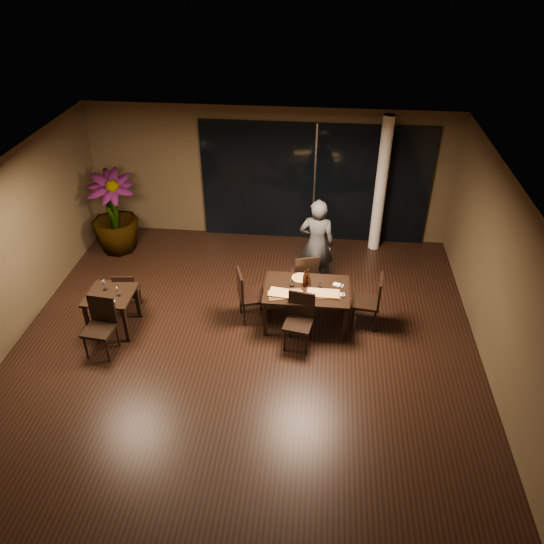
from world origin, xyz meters
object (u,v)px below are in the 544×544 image
(chair_side_far, at_px, (127,291))
(chair_main_far, at_px, (305,274))
(main_table, at_px, (307,292))
(chair_side_near, at_px, (101,322))
(bottle_a, at_px, (305,279))
(chair_main_right, at_px, (372,299))
(potted_plant, at_px, (113,213))
(bottle_c, at_px, (307,277))
(chair_main_near, at_px, (300,317))
(diner, at_px, (317,244))
(chair_main_left, at_px, (247,293))
(side_table, at_px, (111,300))
(bottle_b, at_px, (309,282))

(chair_side_far, bearing_deg, chair_main_far, -172.43)
(main_table, relative_size, chair_main_far, 1.53)
(main_table, distance_m, chair_side_far, 3.31)
(main_table, bearing_deg, chair_main_far, 94.75)
(chair_side_near, relative_size, bottle_a, 3.15)
(chair_main_right, height_order, chair_side_far, chair_main_right)
(potted_plant, bearing_deg, bottle_c, -25.59)
(chair_main_near, bearing_deg, diner, 93.57)
(chair_main_left, relative_size, chair_side_far, 1.20)
(chair_main_right, xyz_separation_m, diner, (-1.02, 1.19, 0.37))
(side_table, height_order, bottle_b, bottle_b)
(chair_main_left, distance_m, bottle_b, 1.14)
(chair_side_far, xyz_separation_m, diner, (3.43, 1.26, 0.46))
(bottle_c, bearing_deg, diner, 83.56)
(side_table, height_order, chair_main_left, chair_main_left)
(side_table, relative_size, diner, 0.43)
(potted_plant, bearing_deg, chair_main_right, -21.41)
(chair_main_right, bearing_deg, bottle_b, -81.38)
(side_table, relative_size, chair_main_near, 0.81)
(potted_plant, bearing_deg, bottle_a, -26.51)
(side_table, bearing_deg, diner, 26.33)
(chair_side_far, bearing_deg, bottle_b, 174.69)
(chair_side_far, height_order, chair_side_near, chair_side_near)
(chair_side_far, height_order, potted_plant, potted_plant)
(main_table, height_order, bottle_a, bottle_a)
(chair_main_left, height_order, chair_main_right, same)
(chair_side_near, bearing_deg, chair_main_left, 30.86)
(chair_side_near, relative_size, diner, 0.55)
(chair_main_far, bearing_deg, side_table, 4.98)
(side_table, height_order, chair_main_right, chair_main_right)
(chair_main_near, xyz_separation_m, chair_main_left, (-0.97, 0.58, 0.02))
(chair_side_far, bearing_deg, main_table, 174.43)
(chair_main_left, xyz_separation_m, chair_main_right, (2.21, 0.05, 0.00))
(chair_main_right, distance_m, bottle_b, 1.15)
(bottle_c, bearing_deg, chair_main_left, -173.18)
(main_table, xyz_separation_m, chair_main_near, (-0.09, -0.57, -0.12))
(side_table, xyz_separation_m, diner, (3.53, 1.75, 0.32))
(chair_side_near, xyz_separation_m, bottle_b, (3.42, 1.09, 0.30))
(chair_main_right, distance_m, bottle_c, 1.20)
(bottle_a, bearing_deg, bottle_c, 54.24)
(side_table, xyz_separation_m, chair_side_near, (0.02, -0.57, -0.05))
(main_table, distance_m, bottle_a, 0.25)
(chair_side_near, relative_size, potted_plant, 0.57)
(main_table, bearing_deg, chair_side_near, -162.39)
(chair_side_near, bearing_deg, diner, 39.42)
(chair_side_near, height_order, bottle_b, chair_side_near)
(chair_side_near, height_order, bottle_a, bottle_a)
(chair_side_far, xyz_separation_m, chair_side_near, (-0.07, -1.06, 0.10))
(bottle_a, bearing_deg, diner, 81.75)
(bottle_c, bearing_deg, main_table, -90.61)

